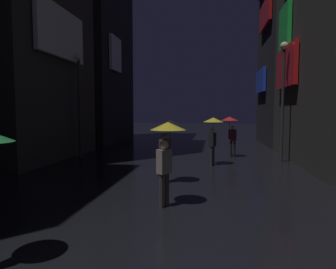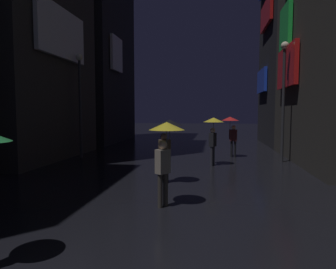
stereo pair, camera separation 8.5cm
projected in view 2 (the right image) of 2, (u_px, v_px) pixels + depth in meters
The scene contains 8 objects.
building_left_far at pixel (96, 13), 23.62m from camera, with size 4.25×7.86×20.25m.
building_right_far at pixel (296, 23), 21.13m from camera, with size 4.25×7.19×17.25m.
pedestrian_far_right_red at pixel (231, 125), 15.58m from camera, with size 0.90×0.90×2.12m.
pedestrian_foreground_left_yellow at pixel (165, 140), 7.46m from camera, with size 0.90×0.90×2.12m.
pedestrian_midstreet_left_black at pixel (168, 133), 9.91m from camera, with size 0.90×0.90×2.12m.
pedestrian_midstreet_centre_yellow at pixel (213, 128), 13.23m from camera, with size 0.90×0.90×2.12m.
streetlamp_right_far at pixel (284, 88), 13.88m from camera, with size 0.36×0.36×5.59m.
streetlamp_left_far at pixel (80, 93), 15.33m from camera, with size 0.36×0.36×5.33m.
Camera 2 is at (1.83, -1.20, 2.37)m, focal length 32.00 mm.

